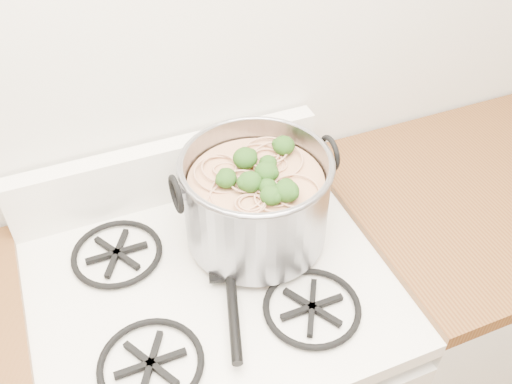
# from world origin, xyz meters

# --- Properties ---
(counter_right) EXTENTS (1.00, 0.65, 0.92)m
(counter_right) POSITION_xyz_m (0.88, 1.26, 0.46)
(counter_right) COLOR silver
(counter_right) RESTS_ON ground
(stock_pot) EXTENTS (0.36, 0.33, 0.22)m
(stock_pot) POSITION_xyz_m (0.14, 1.34, 1.03)
(stock_pot) COLOR gray
(stock_pot) RESTS_ON gas_range
(spatula) EXTENTS (0.37, 0.38, 0.02)m
(spatula) POSITION_xyz_m (0.05, 1.28, 0.94)
(spatula) COLOR black
(spatula) RESTS_ON gas_range
(glass_bowl) EXTENTS (0.12, 0.12, 0.03)m
(glass_bowl) POSITION_xyz_m (0.21, 1.54, 0.94)
(glass_bowl) COLOR white
(glass_bowl) RESTS_ON gas_range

